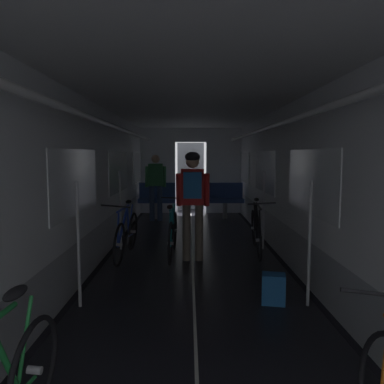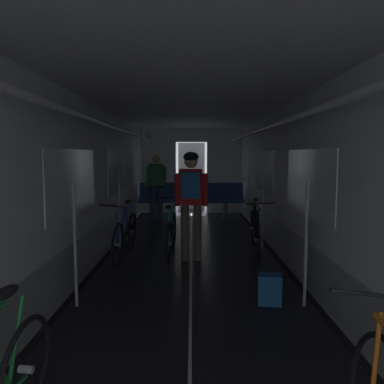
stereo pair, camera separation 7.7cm
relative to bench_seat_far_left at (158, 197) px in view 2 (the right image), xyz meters
The scene contains 9 objects.
train_car_shell 4.70m from the bench_seat_far_left, 78.60° to the right, with size 3.14×12.34×2.57m.
bench_seat_far_left is the anchor object (origin of this frame).
bench_seat_far_right 1.80m from the bench_seat_far_left, ahead, with size 0.98×0.51×0.95m.
bicycle_blue 3.93m from the bench_seat_far_left, 92.61° to the right, with size 0.44×1.69×0.95m.
bicycle_black 4.14m from the bench_seat_far_left, 61.04° to the right, with size 0.44×1.69×0.94m.
person_cyclist_aisle 4.25m from the bench_seat_far_left, 77.59° to the right, with size 0.54×0.40×1.73m.
bicycle_teal_in_aisle 3.90m from the bench_seat_far_left, 81.50° to the right, with size 0.44×1.69×0.94m.
person_standing_near_bench 0.55m from the bench_seat_far_left, 89.59° to the right, with size 0.53×0.23×1.69m.
backpack_on_floor 6.19m from the bench_seat_far_left, 73.03° to the right, with size 0.26×0.20×0.34m, color #1E5693.
Camera 2 is at (0.02, -2.04, 1.68)m, focal length 35.91 mm.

